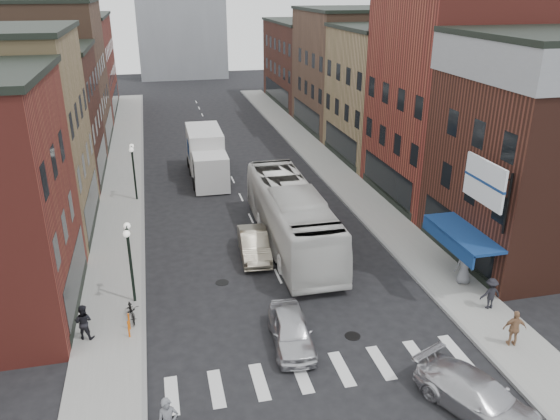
{
  "coord_description": "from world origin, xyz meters",
  "views": [
    {
      "loc": [
        -5.77,
        -19.9,
        14.42
      ],
      "look_at": [
        0.6,
        7.08,
        2.93
      ],
      "focal_mm": 35.0,
      "sensor_mm": 36.0,
      "label": 1
    }
  ],
  "objects_px": {
    "billboard_sign": "(486,183)",
    "ped_left_solo": "(83,322)",
    "sedan_left_far": "(254,245)",
    "ped_right_a": "(491,293)",
    "box_truck": "(206,156)",
    "transit_bus": "(291,216)",
    "streetlamp_near": "(129,250)",
    "streetlamp_far": "(133,162)",
    "ped_right_b": "(515,328)",
    "parked_bicycle": "(132,310)",
    "bike_rack": "(129,325)",
    "curb_car": "(478,397)",
    "sedan_left_near": "(291,330)",
    "ped_right_c": "(464,266)"
  },
  "relations": [
    {
      "from": "ped_right_c",
      "to": "transit_bus",
      "type": "bearing_deg",
      "value": -33.12
    },
    {
      "from": "transit_bus",
      "to": "ped_right_b",
      "type": "xyz_separation_m",
      "value": [
        6.69,
        -12.0,
        -0.84
      ]
    },
    {
      "from": "streetlamp_far",
      "to": "ped_right_b",
      "type": "height_order",
      "value": "streetlamp_far"
    },
    {
      "from": "streetlamp_near",
      "to": "parked_bicycle",
      "type": "xyz_separation_m",
      "value": [
        -0.1,
        -1.55,
        -2.34
      ]
    },
    {
      "from": "sedan_left_far",
      "to": "ped_right_a",
      "type": "bearing_deg",
      "value": -35.35
    },
    {
      "from": "sedan_left_near",
      "to": "curb_car",
      "type": "bearing_deg",
      "value": -40.53
    },
    {
      "from": "bike_rack",
      "to": "transit_bus",
      "type": "distance_m",
      "value": 11.89
    },
    {
      "from": "billboard_sign",
      "to": "parked_bicycle",
      "type": "xyz_separation_m",
      "value": [
        -16.09,
        1.95,
        -5.56
      ]
    },
    {
      "from": "billboard_sign",
      "to": "ped_left_solo",
      "type": "xyz_separation_m",
      "value": [
        -18.05,
        0.89,
        -5.17
      ]
    },
    {
      "from": "ped_left_solo",
      "to": "ped_right_c",
      "type": "bearing_deg",
      "value": -159.91
    },
    {
      "from": "streetlamp_near",
      "to": "transit_bus",
      "type": "height_order",
      "value": "streetlamp_near"
    },
    {
      "from": "parked_bicycle",
      "to": "ped_right_a",
      "type": "height_order",
      "value": "ped_right_a"
    },
    {
      "from": "bike_rack",
      "to": "ped_right_c",
      "type": "distance_m",
      "value": 16.67
    },
    {
      "from": "sedan_left_far",
      "to": "ped_right_a",
      "type": "distance_m",
      "value": 12.72
    },
    {
      "from": "box_truck",
      "to": "ped_right_c",
      "type": "relative_size",
      "value": 4.44
    },
    {
      "from": "curb_car",
      "to": "ped_right_a",
      "type": "height_order",
      "value": "ped_right_a"
    },
    {
      "from": "sedan_left_near",
      "to": "billboard_sign",
      "type": "bearing_deg",
      "value": 12.95
    },
    {
      "from": "streetlamp_near",
      "to": "sedan_left_far",
      "type": "distance_m",
      "value": 7.81
    },
    {
      "from": "billboard_sign",
      "to": "sedan_left_far",
      "type": "height_order",
      "value": "billboard_sign"
    },
    {
      "from": "sedan_left_far",
      "to": "ped_right_a",
      "type": "height_order",
      "value": "ped_right_a"
    },
    {
      "from": "streetlamp_far",
      "to": "box_truck",
      "type": "distance_m",
      "value": 6.82
    },
    {
      "from": "sedan_left_near",
      "to": "sedan_left_far",
      "type": "relative_size",
      "value": 0.93
    },
    {
      "from": "box_truck",
      "to": "streetlamp_near",
      "type": "bearing_deg",
      "value": -106.38
    },
    {
      "from": "streetlamp_far",
      "to": "streetlamp_near",
      "type": "bearing_deg",
      "value": -90.0
    },
    {
      "from": "sedan_left_near",
      "to": "parked_bicycle",
      "type": "bearing_deg",
      "value": 157.48
    },
    {
      "from": "sedan_left_near",
      "to": "ped_right_b",
      "type": "xyz_separation_m",
      "value": [
        9.14,
        -2.4,
        0.27
      ]
    },
    {
      "from": "sedan_left_far",
      "to": "ped_right_c",
      "type": "bearing_deg",
      "value": -25.91
    },
    {
      "from": "streetlamp_near",
      "to": "bike_rack",
      "type": "bearing_deg",
      "value": -94.24
    },
    {
      "from": "billboard_sign",
      "to": "curb_car",
      "type": "bearing_deg",
      "value": -119.0
    },
    {
      "from": "transit_bus",
      "to": "ped_right_a",
      "type": "xyz_separation_m",
      "value": [
        7.38,
        -9.19,
        -0.88
      ]
    },
    {
      "from": "box_truck",
      "to": "transit_bus",
      "type": "height_order",
      "value": "box_truck"
    },
    {
      "from": "ped_right_a",
      "to": "sedan_left_near",
      "type": "bearing_deg",
      "value": 2.1
    },
    {
      "from": "parked_bicycle",
      "to": "sedan_left_far",
      "type": "bearing_deg",
      "value": 27.81
    },
    {
      "from": "curb_car",
      "to": "ped_left_solo",
      "type": "bearing_deg",
      "value": 127.41
    },
    {
      "from": "ped_left_solo",
      "to": "curb_car",
      "type": "bearing_deg",
      "value": 169.75
    },
    {
      "from": "curb_car",
      "to": "ped_right_b",
      "type": "xyz_separation_m",
      "value": [
        3.59,
        3.1,
        0.27
      ]
    },
    {
      "from": "billboard_sign",
      "to": "parked_bicycle",
      "type": "distance_m",
      "value": 17.13
    },
    {
      "from": "ped_right_c",
      "to": "ped_right_a",
      "type": "bearing_deg",
      "value": 98.85
    },
    {
      "from": "bike_rack",
      "to": "ped_left_solo",
      "type": "xyz_separation_m",
      "value": [
        -1.86,
        0.09,
        0.41
      ]
    },
    {
      "from": "billboard_sign",
      "to": "box_truck",
      "type": "height_order",
      "value": "billboard_sign"
    },
    {
      "from": "sedan_left_far",
      "to": "ped_right_b",
      "type": "height_order",
      "value": "ped_right_b"
    },
    {
      "from": "billboard_sign",
      "to": "transit_bus",
      "type": "bearing_deg",
      "value": 130.38
    },
    {
      "from": "bike_rack",
      "to": "curb_car",
      "type": "bearing_deg",
      "value": -32.08
    },
    {
      "from": "curb_car",
      "to": "ped_left_solo",
      "type": "height_order",
      "value": "ped_left_solo"
    },
    {
      "from": "billboard_sign",
      "to": "ped_right_b",
      "type": "bearing_deg",
      "value": -93.72
    },
    {
      "from": "ped_right_a",
      "to": "curb_car",
      "type": "bearing_deg",
      "value": 53.8
    },
    {
      "from": "box_truck",
      "to": "ped_right_a",
      "type": "height_order",
      "value": "box_truck"
    },
    {
      "from": "box_truck",
      "to": "ped_right_c",
      "type": "bearing_deg",
      "value": -60.63
    },
    {
      "from": "bike_rack",
      "to": "sedan_left_near",
      "type": "height_order",
      "value": "sedan_left_near"
    },
    {
      "from": "streetlamp_far",
      "to": "ped_left_solo",
      "type": "height_order",
      "value": "streetlamp_far"
    }
  ]
}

